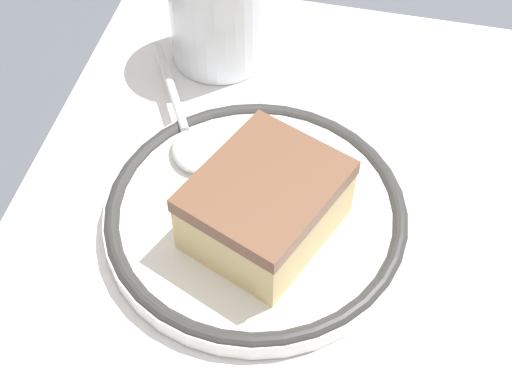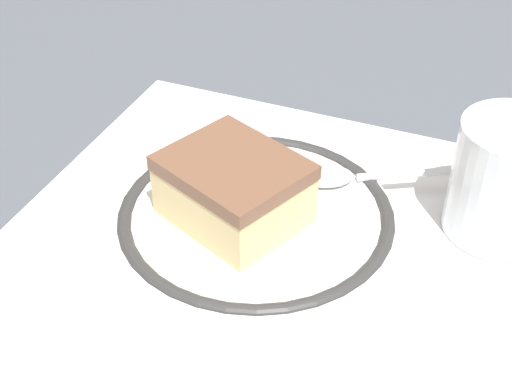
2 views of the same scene
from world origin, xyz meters
TOP-DOWN VIEW (x-y plane):
  - ground_plane at (0.00, 0.00)m, footprint 2.40×2.40m
  - placemat at (0.00, 0.00)m, footprint 0.43×0.38m
  - plate at (-0.04, 0.02)m, footprint 0.21×0.21m
  - cake_slice at (-0.05, 0.01)m, footprint 0.12×0.11m
  - spoon at (0.02, 0.08)m, footprint 0.13×0.08m
  - cup at (0.13, 0.08)m, footprint 0.08×0.08m

SIDE VIEW (x-z plane):
  - ground_plane at x=0.00m, z-range 0.00..0.00m
  - placemat at x=0.00m, z-range 0.00..0.00m
  - plate at x=-0.04m, z-range 0.00..0.02m
  - spoon at x=0.02m, z-range 0.01..0.03m
  - cup at x=0.13m, z-range 0.00..0.08m
  - cake_slice at x=-0.05m, z-range 0.02..0.07m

